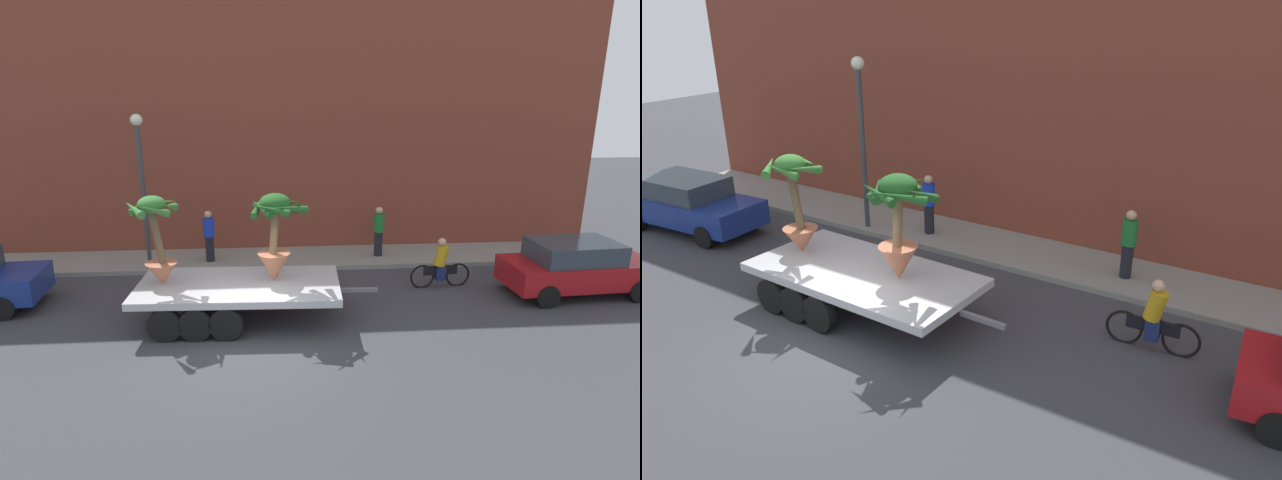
# 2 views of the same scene
# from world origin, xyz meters

# --- Properties ---
(ground_plane) EXTENTS (60.00, 60.00, 0.00)m
(ground_plane) POSITION_xyz_m (0.00, 0.00, 0.00)
(ground_plane) COLOR #38383D
(sidewalk) EXTENTS (24.00, 2.20, 0.15)m
(sidewalk) POSITION_xyz_m (0.00, 6.10, 0.07)
(sidewalk) COLOR gray
(sidewalk) RESTS_ON ground
(building_facade) EXTENTS (24.00, 1.20, 9.65)m
(building_facade) POSITION_xyz_m (0.00, 7.80, 4.82)
(building_facade) COLOR brown
(building_facade) RESTS_ON ground
(flatbed_trailer) EXTENTS (6.14, 2.70, 0.98)m
(flatbed_trailer) POSITION_xyz_m (-0.57, 1.56, 0.76)
(flatbed_trailer) COLOR #B7BABF
(flatbed_trailer) RESTS_ON ground
(potted_palm_rear) EXTENTS (1.33, 1.35, 2.27)m
(potted_palm_rear) POSITION_xyz_m (-2.28, 1.61, 2.14)
(potted_palm_rear) COLOR #B26647
(potted_palm_rear) RESTS_ON flatbed_trailer
(potted_palm_middle) EXTENTS (1.48, 1.49, 2.28)m
(potted_palm_middle) POSITION_xyz_m (0.61, 1.62, 2.22)
(potted_palm_middle) COLOR #B26647
(potted_palm_middle) RESTS_ON flatbed_trailer
(cyclist) EXTENTS (1.84, 0.37, 1.54)m
(cyclist) POSITION_xyz_m (5.46, 3.34, 0.67)
(cyclist) COLOR black
(cyclist) RESTS_ON ground
(trailing_car) EXTENTS (4.50, 2.08, 1.58)m
(trailing_car) POSITION_xyz_m (-7.95, 2.67, 0.83)
(trailing_car) COLOR navy
(trailing_car) RESTS_ON ground
(pedestrian_near_gate) EXTENTS (0.36, 0.36, 1.71)m
(pedestrian_near_gate) POSITION_xyz_m (4.08, 5.97, 1.04)
(pedestrian_near_gate) COLOR black
(pedestrian_near_gate) RESTS_ON sidewalk
(pedestrian_far_left) EXTENTS (0.36, 0.36, 1.71)m
(pedestrian_far_left) POSITION_xyz_m (-1.60, 5.83, 1.04)
(pedestrian_far_left) COLOR black
(pedestrian_far_left) RESTS_ON sidewalk
(street_lamp) EXTENTS (0.36, 0.36, 4.83)m
(street_lamp) POSITION_xyz_m (-3.45, 5.30, 3.23)
(street_lamp) COLOR #383D42
(street_lamp) RESTS_ON sidewalk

